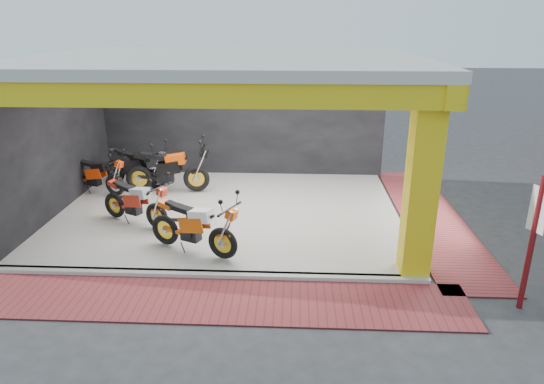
{
  "coord_description": "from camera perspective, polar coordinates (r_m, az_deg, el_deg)",
  "views": [
    {
      "loc": [
        1.57,
        -8.74,
        4.44
      ],
      "look_at": [
        1.08,
        1.13,
        0.9
      ],
      "focal_mm": 32.0,
      "sensor_mm": 36.0,
      "label": 1
    }
  ],
  "objects": [
    {
      "name": "ground",
      "position": [
        9.93,
        -6.61,
        -7.0
      ],
      "size": [
        80.0,
        80.0,
        0.0
      ],
      "primitive_type": "plane",
      "color": "#2D2D30",
      "rests_on": "ground"
    },
    {
      "name": "showroom_floor",
      "position": [
        11.71,
        -5.08,
        -2.4
      ],
      "size": [
        8.0,
        6.0,
        0.1
      ],
      "primitive_type": "cube",
      "color": "silver",
      "rests_on": "ground"
    },
    {
      "name": "showroom_ceiling",
      "position": [
        10.89,
        -5.66,
        15.18
      ],
      "size": [
        8.4,
        6.4,
        0.2
      ],
      "primitive_type": "cube",
      "color": "beige",
      "rests_on": "corner_column"
    },
    {
      "name": "back_wall",
      "position": [
        14.19,
        -3.62,
        8.73
      ],
      "size": [
        8.2,
        0.2,
        3.5
      ],
      "primitive_type": "cube",
      "color": "black",
      "rests_on": "ground"
    },
    {
      "name": "left_wall",
      "position": [
        12.44,
        -24.48,
        5.43
      ],
      "size": [
        0.2,
        6.2,
        3.5
      ],
      "primitive_type": "cube",
      "color": "black",
      "rests_on": "ground"
    },
    {
      "name": "corner_column",
      "position": [
        8.71,
        17.19,
        0.8
      ],
      "size": [
        0.5,
        0.5,
        3.5
      ],
      "primitive_type": "cube",
      "color": "yellow",
      "rests_on": "ground"
    },
    {
      "name": "header_beam_front",
      "position": [
        7.98,
        -8.7,
        11.27
      ],
      "size": [
        8.4,
        0.3,
        0.4
      ],
      "primitive_type": "cube",
      "color": "yellow",
      "rests_on": "corner_column"
    },
    {
      "name": "header_beam_right",
      "position": [
        11.07,
        15.92,
        13.06
      ],
      "size": [
        0.3,
        6.4,
        0.4
      ],
      "primitive_type": "cube",
      "color": "yellow",
      "rests_on": "corner_column"
    },
    {
      "name": "floor_kerb",
      "position": [
        9.02,
        -7.66,
        -9.62
      ],
      "size": [
        8.0,
        0.2,
        0.1
      ],
      "primitive_type": "cube",
      "color": "silver",
      "rests_on": "ground"
    },
    {
      "name": "paver_front",
      "position": [
        8.38,
        -8.6,
        -12.42
      ],
      "size": [
        9.0,
        1.4,
        0.03
      ],
      "primitive_type": "cube",
      "color": "maroon",
      "rests_on": "ground"
    },
    {
      "name": "paver_right",
      "position": [
        12.06,
        18.18,
        -2.87
      ],
      "size": [
        1.4,
        7.0,
        0.03
      ],
      "primitive_type": "cube",
      "color": "maroon",
      "rests_on": "ground"
    },
    {
      "name": "signpost",
      "position": [
        8.53,
        28.33,
        -4.86
      ],
      "size": [
        0.14,
        0.3,
        2.26
      ],
      "rotation": [
        0.0,
        0.0,
        0.41
      ],
      "color": "maroon",
      "rests_on": "ground"
    },
    {
      "name": "moto_hero",
      "position": [
        9.13,
        -5.87,
        -4.29
      ],
      "size": [
        2.24,
        1.57,
        1.29
      ],
      "primitive_type": null,
      "rotation": [
        0.0,
        0.0,
        -0.42
      ],
      "color": "#DC5209",
      "rests_on": "showroom_floor"
    },
    {
      "name": "moto_row_a",
      "position": [
        10.69,
        -13.51,
        -1.34
      ],
      "size": [
        2.09,
        1.55,
        1.21
      ],
      "primitive_type": null,
      "rotation": [
        0.0,
        0.0,
        -0.47
      ],
      "color": "red",
      "rests_on": "showroom_floor"
    },
    {
      "name": "moto_row_b",
      "position": [
        13.2,
        -13.61,
        2.92
      ],
      "size": [
        2.28,
        1.53,
        1.31
      ],
      "primitive_type": null,
      "rotation": [
        0.0,
        0.0,
        -0.38
      ],
      "color": "black",
      "rests_on": "showroom_floor"
    },
    {
      "name": "moto_row_c",
      "position": [
        12.82,
        -8.96,
        3.0
      ],
      "size": [
        2.36,
        0.97,
        1.42
      ],
      "primitive_type": null,
      "rotation": [
        0.0,
        0.0,
        0.05
      ],
      "color": "black",
      "rests_on": "showroom_floor"
    },
    {
      "name": "moto_row_d",
      "position": [
        13.04,
        -18.1,
        1.96
      ],
      "size": [
        2.04,
        1.27,
        1.17
      ],
      "primitive_type": null,
      "rotation": [
        0.0,
        0.0,
        -0.32
      ],
      "color": "#F53A0A",
      "rests_on": "showroom_floor"
    }
  ]
}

